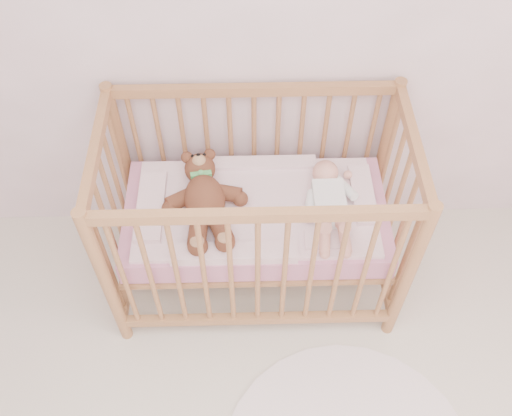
{
  "coord_description": "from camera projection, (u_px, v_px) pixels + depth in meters",
  "views": [
    {
      "loc": [
        -0.02,
        -0.02,
        2.63
      ],
      "look_at": [
        0.02,
        1.55,
        0.62
      ],
      "focal_mm": 40.0,
      "sensor_mm": 36.0,
      "label": 1
    }
  ],
  "objects": [
    {
      "name": "blanket",
      "position": [
        256.0,
        207.0,
        2.63
      ],
      "size": [
        1.1,
        0.58,
        0.06
      ],
      "primitive_type": null,
      "color": "#F8ABBA",
      "rests_on": "mattress"
    },
    {
      "name": "mattress",
      "position": [
        256.0,
        217.0,
        2.69
      ],
      "size": [
        1.22,
        0.62,
        0.13
      ],
      "primitive_type": "cube",
      "color": "pink",
      "rests_on": "crib"
    },
    {
      "name": "wall_back",
      "position": [
        249.0,
        5.0,
        2.25
      ],
      "size": [
        4.0,
        0.02,
        2.7
      ],
      "primitive_type": "cube",
      "color": "white",
      "rests_on": "floor"
    },
    {
      "name": "crib",
      "position": [
        256.0,
        215.0,
        2.67
      ],
      "size": [
        1.36,
        0.76,
        1.0
      ],
      "primitive_type": null,
      "color": "#B77C4E",
      "rests_on": "floor"
    },
    {
      "name": "teddy_bear",
      "position": [
        205.0,
        200.0,
        2.54
      ],
      "size": [
        0.49,
        0.63,
        0.16
      ],
      "primitive_type": null,
      "rotation": [
        0.0,
        0.0,
        0.15
      ],
      "color": "brown",
      "rests_on": "blanket"
    },
    {
      "name": "baby",
      "position": [
        329.0,
        199.0,
        2.56
      ],
      "size": [
        0.27,
        0.55,
        0.13
      ],
      "primitive_type": null,
      "rotation": [
        0.0,
        0.0,
        0.01
      ],
      "color": "white",
      "rests_on": "blanket"
    }
  ]
}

